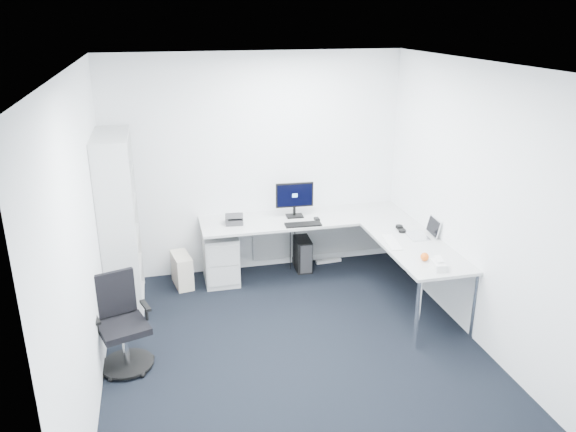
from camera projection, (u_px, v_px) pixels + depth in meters
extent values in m
plane|color=black|center=(298.00, 356.00, 5.39)|extent=(4.20, 4.20, 0.00)
plane|color=white|center=(300.00, 67.00, 4.46)|extent=(4.20, 4.20, 0.00)
cube|color=white|center=(256.00, 165.00, 6.85)|extent=(3.60, 0.02, 2.70)
cube|color=white|center=(397.00, 361.00, 3.01)|extent=(3.60, 0.02, 2.70)
cube|color=white|center=(84.00, 243.00, 4.53)|extent=(0.02, 4.20, 2.70)
cube|color=white|center=(483.00, 209.00, 5.32)|extent=(0.02, 4.20, 2.70)
cube|color=#B0B3B3|center=(221.00, 258.00, 6.79)|extent=(0.40, 0.50, 0.62)
cube|color=black|center=(302.00, 253.00, 7.19)|extent=(0.21, 0.43, 0.41)
cube|color=beige|center=(182.00, 270.00, 6.73)|extent=(0.25, 0.44, 0.39)
cube|color=silver|center=(329.00, 261.00, 7.40)|extent=(0.35, 0.08, 0.04)
cube|color=black|center=(303.00, 224.00, 6.59)|extent=(0.43, 0.17, 0.02)
cube|color=black|center=(317.00, 219.00, 6.75)|extent=(0.06, 0.09, 0.03)
cube|color=silver|center=(392.00, 242.00, 6.09)|extent=(0.18, 0.45, 0.01)
sphere|color=orange|center=(425.00, 257.00, 5.64)|extent=(0.09, 0.09, 0.09)
cube|color=silver|center=(438.00, 265.00, 5.47)|extent=(0.14, 0.22, 0.07)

